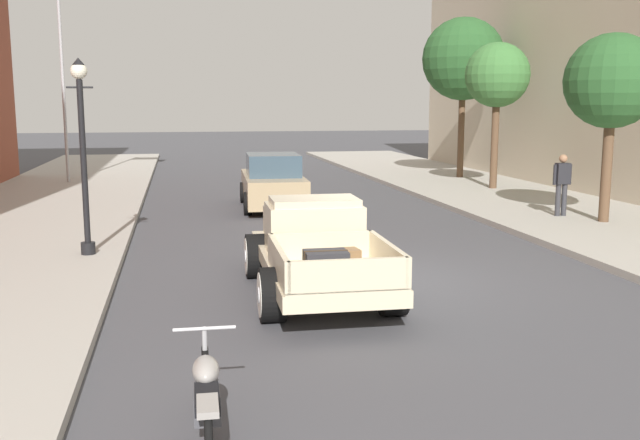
{
  "coord_description": "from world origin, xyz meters",
  "views": [
    {
      "loc": [
        -3.34,
        -12.08,
        3.12
      ],
      "look_at": [
        -0.81,
        0.67,
        1.0
      ],
      "focal_mm": 39.97,
      "sensor_mm": 36.0,
      "label": 1
    }
  ],
  "objects_px": {
    "hotrod_truck_cream": "(315,247)",
    "flagpole": "(66,32)",
    "car_background_tan": "(273,183)",
    "street_tree_second": "(497,76)",
    "street_tree_nearest": "(612,82)",
    "pedestrian_sidewalk_right": "(562,181)",
    "motorcycle_parked": "(207,396)",
    "street_tree_third": "(463,59)",
    "street_lamp_near": "(83,142)"
  },
  "relations": [
    {
      "from": "flagpole",
      "to": "street_tree_nearest",
      "type": "distance_m",
      "value": 19.35
    },
    {
      "from": "hotrod_truck_cream",
      "to": "street_tree_nearest",
      "type": "distance_m",
      "value": 10.09
    },
    {
      "from": "hotrod_truck_cream",
      "to": "street_tree_third",
      "type": "xyz_separation_m",
      "value": [
        9.13,
        16.01,
        4.13
      ]
    },
    {
      "from": "car_background_tan",
      "to": "street_tree_second",
      "type": "bearing_deg",
      "value": 16.18
    },
    {
      "from": "car_background_tan",
      "to": "street_tree_third",
      "type": "bearing_deg",
      "value": 36.28
    },
    {
      "from": "car_background_tan",
      "to": "pedestrian_sidewalk_right",
      "type": "bearing_deg",
      "value": -28.38
    },
    {
      "from": "pedestrian_sidewalk_right",
      "to": "street_tree_second",
      "type": "xyz_separation_m",
      "value": [
        0.97,
        6.31,
        2.99
      ]
    },
    {
      "from": "flagpole",
      "to": "motorcycle_parked",
      "type": "bearing_deg",
      "value": -79.45
    },
    {
      "from": "street_lamp_near",
      "to": "street_tree_third",
      "type": "height_order",
      "value": "street_tree_third"
    },
    {
      "from": "car_background_tan",
      "to": "street_tree_nearest",
      "type": "bearing_deg",
      "value": -32.47
    },
    {
      "from": "hotrod_truck_cream",
      "to": "street_lamp_near",
      "type": "xyz_separation_m",
      "value": [
        -4.03,
        3.1,
        1.63
      ]
    },
    {
      "from": "hotrod_truck_cream",
      "to": "street_tree_third",
      "type": "distance_m",
      "value": 18.89
    },
    {
      "from": "hotrod_truck_cream",
      "to": "pedestrian_sidewalk_right",
      "type": "relative_size",
      "value": 3.01
    },
    {
      "from": "motorcycle_parked",
      "to": "street_tree_third",
      "type": "height_order",
      "value": "street_tree_third"
    },
    {
      "from": "motorcycle_parked",
      "to": "street_tree_second",
      "type": "relative_size",
      "value": 0.42
    },
    {
      "from": "car_background_tan",
      "to": "street_tree_third",
      "type": "distance_m",
      "value": 11.39
    },
    {
      "from": "car_background_tan",
      "to": "pedestrian_sidewalk_right",
      "type": "relative_size",
      "value": 2.65
    },
    {
      "from": "flagpole",
      "to": "street_tree_second",
      "type": "height_order",
      "value": "flagpole"
    },
    {
      "from": "motorcycle_parked",
      "to": "street_lamp_near",
      "type": "xyz_separation_m",
      "value": [
        -2.02,
        8.24,
        1.94
      ]
    },
    {
      "from": "car_background_tan",
      "to": "pedestrian_sidewalk_right",
      "type": "xyz_separation_m",
      "value": [
        7.27,
        -3.93,
        0.32
      ]
    },
    {
      "from": "street_tree_second",
      "to": "motorcycle_parked",
      "type": "bearing_deg",
      "value": -122.07
    },
    {
      "from": "street_lamp_near",
      "to": "street_tree_third",
      "type": "distance_m",
      "value": 18.6
    },
    {
      "from": "street_lamp_near",
      "to": "pedestrian_sidewalk_right",
      "type": "bearing_deg",
      "value": 12.81
    },
    {
      "from": "flagpole",
      "to": "pedestrian_sidewalk_right",
      "type": "bearing_deg",
      "value": -39.25
    },
    {
      "from": "pedestrian_sidewalk_right",
      "to": "street_lamp_near",
      "type": "height_order",
      "value": "street_lamp_near"
    },
    {
      "from": "street_tree_third",
      "to": "street_lamp_near",
      "type": "bearing_deg",
      "value": -135.55
    },
    {
      "from": "motorcycle_parked",
      "to": "street_tree_nearest",
      "type": "height_order",
      "value": "street_tree_nearest"
    },
    {
      "from": "car_background_tan",
      "to": "street_tree_nearest",
      "type": "relative_size",
      "value": 0.93
    },
    {
      "from": "hotrod_truck_cream",
      "to": "flagpole",
      "type": "distance_m",
      "value": 18.99
    },
    {
      "from": "pedestrian_sidewalk_right",
      "to": "flagpole",
      "type": "xyz_separation_m",
      "value": [
        -14.01,
        11.45,
        4.68
      ]
    },
    {
      "from": "street_lamp_near",
      "to": "car_background_tan",
      "type": "bearing_deg",
      "value": 55.23
    },
    {
      "from": "hotrod_truck_cream",
      "to": "flagpole",
      "type": "xyz_separation_m",
      "value": [
        -6.17,
        17.25,
        5.02
      ]
    },
    {
      "from": "car_background_tan",
      "to": "street_tree_second",
      "type": "distance_m",
      "value": 9.19
    },
    {
      "from": "street_tree_nearest",
      "to": "street_tree_second",
      "type": "distance_m",
      "value": 7.41
    },
    {
      "from": "motorcycle_parked",
      "to": "car_background_tan",
      "type": "bearing_deg",
      "value": 80.17
    },
    {
      "from": "motorcycle_parked",
      "to": "flagpole",
      "type": "distance_m",
      "value": 23.38
    },
    {
      "from": "pedestrian_sidewalk_right",
      "to": "motorcycle_parked",
      "type": "bearing_deg",
      "value": -131.98
    },
    {
      "from": "pedestrian_sidewalk_right",
      "to": "flagpole",
      "type": "distance_m",
      "value": 18.69
    },
    {
      "from": "car_background_tan",
      "to": "flagpole",
      "type": "height_order",
      "value": "flagpole"
    },
    {
      "from": "street_tree_nearest",
      "to": "street_tree_second",
      "type": "bearing_deg",
      "value": 87.11
    },
    {
      "from": "car_background_tan",
      "to": "street_tree_second",
      "type": "xyz_separation_m",
      "value": [
        8.23,
        2.39,
        3.31
      ]
    },
    {
      "from": "street_tree_second",
      "to": "flagpole",
      "type": "bearing_deg",
      "value": 161.08
    },
    {
      "from": "street_tree_nearest",
      "to": "street_tree_second",
      "type": "xyz_separation_m",
      "value": [
        0.37,
        7.39,
        0.42
      ]
    },
    {
      "from": "hotrod_truck_cream",
      "to": "street_tree_third",
      "type": "bearing_deg",
      "value": 60.3
    },
    {
      "from": "motorcycle_parked",
      "to": "hotrod_truck_cream",
      "type": "bearing_deg",
      "value": 68.67
    },
    {
      "from": "flagpole",
      "to": "street_tree_nearest",
      "type": "relative_size",
      "value": 1.94
    },
    {
      "from": "car_background_tan",
      "to": "street_tree_third",
      "type": "height_order",
      "value": "street_tree_third"
    },
    {
      "from": "hotrod_truck_cream",
      "to": "flagpole",
      "type": "relative_size",
      "value": 0.54
    },
    {
      "from": "flagpole",
      "to": "street_tree_third",
      "type": "height_order",
      "value": "flagpole"
    },
    {
      "from": "pedestrian_sidewalk_right",
      "to": "street_lamp_near",
      "type": "bearing_deg",
      "value": -167.19
    }
  ]
}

